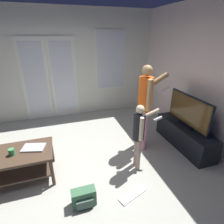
{
  "coord_description": "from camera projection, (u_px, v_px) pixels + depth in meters",
  "views": [
    {
      "loc": [
        -0.04,
        -2.29,
        2.11
      ],
      "look_at": [
        0.78,
        0.26,
        0.93
      ],
      "focal_mm": 28.42,
      "sensor_mm": 36.0,
      "label": 1
    }
  ],
  "objects": [
    {
      "name": "backpack",
      "position": [
        84.0,
        198.0,
        2.35
      ],
      "size": [
        0.32,
        0.18,
        0.25
      ],
      "color": "#3A6646",
      "rests_on": "ground_plane"
    },
    {
      "name": "wall_back_with_doors",
      "position": [
        57.0,
        67.0,
        4.5
      ],
      "size": [
        5.33,
        0.09,
        2.75
      ],
      "color": "silver",
      "rests_on": "ground_plane"
    },
    {
      "name": "person_adult",
      "position": [
        146.0,
        101.0,
        3.25
      ],
      "size": [
        0.69,
        0.44,
        1.64
      ],
      "color": "pink",
      "rests_on": "ground_plane"
    },
    {
      "name": "ground_plane",
      "position": [
        71.0,
        177.0,
        2.86
      ],
      "size": [
        5.33,
        5.07,
        0.02
      ],
      "primitive_type": "cube",
      "color": "#A2A397"
    },
    {
      "name": "loose_keyboard",
      "position": [
        133.0,
        194.0,
        2.53
      ],
      "size": [
        0.46,
        0.27,
        0.02
      ],
      "color": "white",
      "rests_on": "ground_plane"
    },
    {
      "name": "cup_near_edge",
      "position": [
        12.0,
        152.0,
        2.56
      ],
      "size": [
        0.08,
        0.08,
        0.1
      ],
      "primitive_type": "cylinder",
      "color": "#368449",
      "rests_on": "coffee_table"
    },
    {
      "name": "wall_right_plain",
      "position": [
        219.0,
        81.0,
        3.05
      ],
      "size": [
        0.06,
        5.07,
        2.72
      ],
      "color": "silver",
      "rests_on": "ground_plane"
    },
    {
      "name": "coffee_table",
      "position": [
        18.0,
        160.0,
        2.68
      ],
      "size": [
        1.03,
        0.64,
        0.5
      ],
      "color": "#443123",
      "rests_on": "ground_plane"
    },
    {
      "name": "person_child",
      "position": [
        139.0,
        132.0,
        2.81
      ],
      "size": [
        0.53,
        0.31,
        1.14
      ],
      "color": "tan",
      "rests_on": "ground_plane"
    },
    {
      "name": "flat_screen_tv",
      "position": [
        189.0,
        111.0,
        3.36
      ],
      "size": [
        0.08,
        1.08,
        0.62
      ],
      "color": "black",
      "rests_on": "tv_stand"
    },
    {
      "name": "laptop_closed",
      "position": [
        34.0,
        148.0,
        2.72
      ],
      "size": [
        0.37,
        0.3,
        0.02
      ],
      "primitive_type": "cube",
      "rotation": [
        0.0,
        0.0,
        -0.26
      ],
      "color": "#AEAEB3",
      "rests_on": "coffee_table"
    },
    {
      "name": "tv_stand",
      "position": [
        184.0,
        136.0,
        3.58
      ],
      "size": [
        0.41,
        1.39,
        0.45
      ],
      "color": "black",
      "rests_on": "ground_plane"
    }
  ]
}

